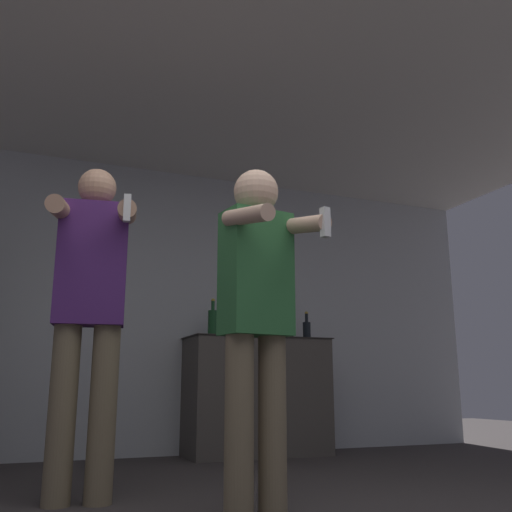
% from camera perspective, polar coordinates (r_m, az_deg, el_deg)
% --- Properties ---
extents(wall_back, '(7.00, 0.06, 2.55)m').
position_cam_1_polar(wall_back, '(5.16, -12.11, -4.87)').
color(wall_back, '#B2B7BC').
rests_on(wall_back, ground_plane).
extents(ceiling_slab, '(7.00, 3.77, 0.05)m').
position_cam_1_polar(ceiling_slab, '(4.02, -6.97, 16.96)').
color(ceiling_slab, silver).
rests_on(ceiling_slab, wall_back).
extents(counter, '(1.26, 0.56, 1.00)m').
position_cam_1_polar(counter, '(5.11, 0.10, -13.80)').
color(counter, '#47423D').
rests_on(counter, ground_plane).
extents(bottle_dark_rum, '(0.07, 0.07, 0.26)m').
position_cam_1_polar(bottle_dark_rum, '(5.29, 5.10, -7.30)').
color(bottle_dark_rum, black).
rests_on(bottle_dark_rum, counter).
extents(bottle_red_label, '(0.06, 0.06, 0.31)m').
position_cam_1_polar(bottle_red_label, '(5.04, -1.37, -6.84)').
color(bottle_red_label, '#194723').
rests_on(bottle_red_label, counter).
extents(bottle_amber_bourbon, '(0.08, 0.08, 0.33)m').
position_cam_1_polar(bottle_amber_bourbon, '(4.95, -4.35, -6.58)').
color(bottle_amber_bourbon, '#194723').
rests_on(bottle_amber_bourbon, counter).
extents(bottle_tall_gin, '(0.09, 0.09, 0.33)m').
position_cam_1_polar(bottle_tall_gin, '(5.21, 3.23, -6.90)').
color(bottle_tall_gin, black).
rests_on(bottle_tall_gin, counter).
extents(bottle_green_wine, '(0.06, 0.06, 0.30)m').
position_cam_1_polar(bottle_green_wine, '(5.12, 1.10, -6.90)').
color(bottle_green_wine, silver).
rests_on(bottle_green_wine, counter).
extents(person_woman_foreground, '(0.44, 0.52, 1.66)m').
position_cam_1_polar(person_woman_foreground, '(2.76, 0.12, -5.27)').
color(person_woman_foreground, '#75664C').
rests_on(person_woman_foreground, ground_plane).
extents(person_man_side, '(0.49, 0.52, 1.78)m').
position_cam_1_polar(person_man_side, '(3.19, -16.31, -4.66)').
color(person_man_side, '#75664C').
rests_on(person_man_side, ground_plane).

